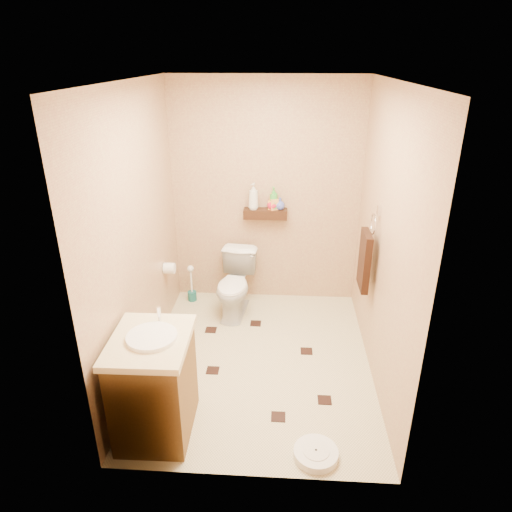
{
  "coord_description": "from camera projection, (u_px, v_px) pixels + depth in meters",
  "views": [
    {
      "loc": [
        0.19,
        -3.42,
        2.58
      ],
      "look_at": [
        -0.04,
        0.25,
        0.94
      ],
      "focal_mm": 32.0,
      "sensor_mm": 36.0,
      "label": 1
    }
  ],
  "objects": [
    {
      "name": "bottle_d",
      "position": [
        274.0,
        198.0,
        4.75
      ],
      "size": [
        0.12,
        0.12,
        0.24
      ],
      "primitive_type": "imported",
      "rotation": [
        0.0,
        0.0,
        3.48
      ],
      "color": "green",
      "rests_on": "wall_shelf"
    },
    {
      "name": "bottle_c",
      "position": [
        272.0,
        203.0,
        4.77
      ],
      "size": [
        0.12,
        0.12,
        0.14
      ],
      "primitive_type": "imported",
      "rotation": [
        0.0,
        0.0,
        3.29
      ],
      "color": "red",
      "rests_on": "wall_shelf"
    },
    {
      "name": "vanity",
      "position": [
        154.0,
        384.0,
        3.26
      ],
      "size": [
        0.55,
        0.66,
        0.92
      ],
      "rotation": [
        0.0,
        0.0,
        0.02
      ],
      "color": "brown",
      "rests_on": "ground"
    },
    {
      "name": "toilet_paper",
      "position": [
        169.0,
        268.0,
        4.58
      ],
      "size": [
        0.12,
        0.11,
        0.12
      ],
      "color": "white",
      "rests_on": "wall_left"
    },
    {
      "name": "toilet_brush",
      "position": [
        192.0,
        288.0,
        5.14
      ],
      "size": [
        0.1,
        0.1,
        0.43
      ],
      "color": "#175C5C",
      "rests_on": "ground"
    },
    {
      "name": "floor_accents",
      "position": [
        263.0,
        362.0,
        4.16
      ],
      "size": [
        1.19,
        1.43,
        0.01
      ],
      "color": "black",
      "rests_on": "ground"
    },
    {
      "name": "ground",
      "position": [
        259.0,
        360.0,
        4.18
      ],
      "size": [
        2.5,
        2.5,
        0.0
      ],
      "primitive_type": "plane",
      "color": "beige",
      "rests_on": "ground"
    },
    {
      "name": "wall_front",
      "position": [
        246.0,
        322.0,
        2.55
      ],
      "size": [
        2.0,
        0.04,
        2.4
      ],
      "primitive_type": "cube",
      "color": "tan",
      "rests_on": "ground"
    },
    {
      "name": "toilet",
      "position": [
        235.0,
        285.0,
        4.82
      ],
      "size": [
        0.45,
        0.7,
        0.67
      ],
      "primitive_type": "imported",
      "rotation": [
        0.0,
        0.0,
        -0.11
      ],
      "color": "white",
      "rests_on": "ground"
    },
    {
      "name": "bathroom_scale",
      "position": [
        316.0,
        453.0,
        3.17
      ],
      "size": [
        0.38,
        0.38,
        0.06
      ],
      "rotation": [
        0.0,
        0.0,
        -0.23
      ],
      "color": "white",
      "rests_on": "ground"
    },
    {
      "name": "towel_ring",
      "position": [
        365.0,
        258.0,
        3.97
      ],
      "size": [
        0.12,
        0.3,
        0.76
      ],
      "color": "silver",
      "rests_on": "wall_right"
    },
    {
      "name": "bottle_e",
      "position": [
        274.0,
        201.0,
        4.77
      ],
      "size": [
        0.11,
        0.11,
        0.18
      ],
      "primitive_type": "imported",
      "rotation": [
        0.0,
        0.0,
        5.12
      ],
      "color": "#E79B4D",
      "rests_on": "wall_shelf"
    },
    {
      "name": "bottle_a",
      "position": [
        253.0,
        196.0,
        4.76
      ],
      "size": [
        0.14,
        0.14,
        0.28
      ],
      "primitive_type": "imported",
      "rotation": [
        0.0,
        0.0,
        5.84
      ],
      "color": "silver",
      "rests_on": "wall_shelf"
    },
    {
      "name": "wall_right",
      "position": [
        384.0,
        242.0,
        3.63
      ],
      "size": [
        0.04,
        2.5,
        2.4
      ],
      "primitive_type": "cube",
      "color": "tan",
      "rests_on": "ground"
    },
    {
      "name": "bottle_b",
      "position": [
        272.0,
        203.0,
        4.77
      ],
      "size": [
        0.08,
        0.08,
        0.14
      ],
      "primitive_type": "imported",
      "rotation": [
        0.0,
        0.0,
        4.35
      ],
      "color": "yellow",
      "rests_on": "wall_shelf"
    },
    {
      "name": "ceiling",
      "position": [
        260.0,
        81.0,
        3.2
      ],
      "size": [
        2.0,
        2.5,
        0.02
      ],
      "primitive_type": "cube",
      "color": "white",
      "rests_on": "wall_back"
    },
    {
      "name": "wall_left",
      "position": [
        138.0,
        236.0,
        3.75
      ],
      "size": [
        0.04,
        2.5,
        2.4
      ],
      "primitive_type": "cube",
      "color": "tan",
      "rests_on": "ground"
    },
    {
      "name": "bottle_f",
      "position": [
        280.0,
        204.0,
        4.77
      ],
      "size": [
        0.14,
        0.14,
        0.13
      ],
      "primitive_type": "imported",
      "rotation": [
        0.0,
        0.0,
        0.66
      ],
      "color": "#4552AC",
      "rests_on": "wall_shelf"
    },
    {
      "name": "wall_shelf",
      "position": [
        265.0,
        214.0,
        4.83
      ],
      "size": [
        0.46,
        0.14,
        0.1
      ],
      "primitive_type": "cube",
      "color": "#3B1B10",
      "rests_on": "wall_back"
    },
    {
      "name": "wall_back",
      "position": [
        266.0,
        195.0,
        4.83
      ],
      "size": [
        2.0,
        0.04,
        2.4
      ],
      "primitive_type": "cube",
      "color": "tan",
      "rests_on": "ground"
    }
  ]
}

